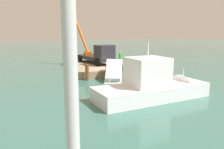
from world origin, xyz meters
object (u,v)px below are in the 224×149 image
at_px(salvaged_car, 114,75).
at_px(moored_yacht, 165,92).
at_px(crane_truck, 98,53).
at_px(dock_worker, 120,59).

distance_m(salvaged_car, moored_yacht, 7.16).
height_order(salvaged_car, moored_yacht, moored_yacht).
height_order(crane_truck, salvaged_car, crane_truck).
xyz_separation_m(crane_truck, dock_worker, (2.41, 2.38, -0.54)).
xyz_separation_m(crane_truck, salvaged_car, (7.45, -0.38, -1.59)).
relative_size(crane_truck, moored_yacht, 0.85).
xyz_separation_m(salvaged_car, moored_yacht, (6.88, 1.95, -0.27)).
bearing_deg(moored_yacht, salvaged_car, -164.15).
bearing_deg(salvaged_car, crane_truck, 177.05).
height_order(crane_truck, moored_yacht, crane_truck).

